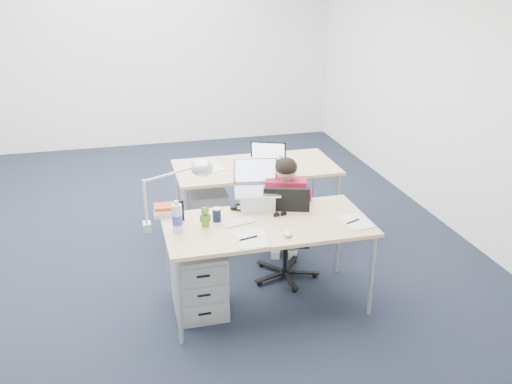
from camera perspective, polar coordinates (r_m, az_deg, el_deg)
floor at (r=5.76m, az=-9.27°, el=-5.35°), size 7.00×7.00×0.00m
room at (r=5.21m, az=-10.43°, el=11.66°), size 6.02×7.02×2.80m
desk_near at (r=4.46m, az=1.15°, el=-3.66°), size 1.60×0.80×0.73m
desk_far at (r=5.70m, az=-0.04°, el=2.18°), size 1.60×0.80×0.73m
office_chair at (r=5.02m, az=2.95°, el=-5.98°), size 0.73×0.73×0.93m
seated_person at (r=5.04m, az=2.91°, el=-2.17°), size 0.46×0.66×1.11m
drawer_pedestal_near at (r=4.61m, az=-5.76°, el=-8.66°), size 0.40×0.50×0.55m
drawer_pedestal_far at (r=5.70m, az=-5.07°, el=-2.36°), size 0.40×0.50×0.55m
silver_laptop at (r=4.64m, az=0.09°, el=0.64°), size 0.41×0.35×0.39m
wireless_keyboard at (r=4.45m, az=-1.74°, el=-3.03°), size 0.28×0.17×0.01m
computer_mouse at (r=4.24m, az=3.18°, el=-4.14°), size 0.09×0.12×0.04m
headphones at (r=4.70m, az=-1.51°, el=-1.46°), size 0.21×0.17×0.03m
can_koozie at (r=4.47m, az=-3.95°, el=-2.26°), size 0.08×0.08×0.11m
water_bottle at (r=4.30m, az=-7.90°, el=-2.42°), size 0.08×0.08×0.25m
bear_figurine at (r=4.38m, az=-5.11°, el=-2.43°), size 0.11×0.09×0.16m
book_stack at (r=4.62m, az=-9.02°, el=-1.80°), size 0.22×0.20×0.08m
cordless_phone at (r=4.49m, az=-7.54°, el=-1.84°), size 0.05×0.04×0.17m
papers_left at (r=4.18m, az=-0.50°, el=-4.74°), size 0.24×0.32×0.01m
papers_right at (r=4.51m, az=9.89°, el=-2.99°), size 0.23×0.31×0.01m
sunglasses at (r=4.56m, az=2.42°, el=-2.29°), size 0.12×0.07×0.03m
desk_lamp at (r=4.30m, az=-8.85°, el=-0.26°), size 0.51×0.23×0.56m
dark_laptop at (r=5.58m, az=1.08°, el=3.63°), size 0.46×0.45×0.26m
far_cup at (r=5.73m, az=2.52°, el=3.29°), size 0.07×0.07×0.10m
far_papers at (r=5.65m, az=-4.82°, el=2.47°), size 0.33×0.40×0.01m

